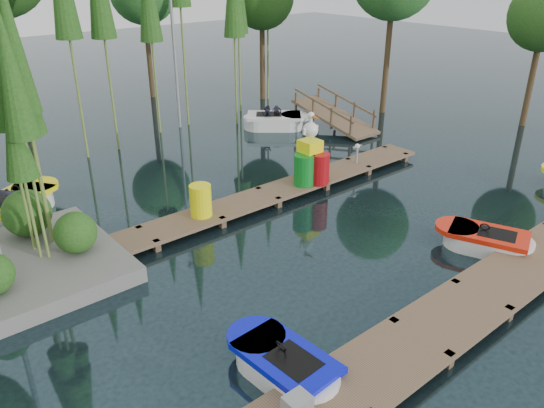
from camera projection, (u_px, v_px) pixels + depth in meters
ground_plane at (269, 256)px, 13.28m from camera, size 90.00×90.00×0.00m
near_dock at (420, 338)px, 10.05m from camera, size 18.00×1.50×0.50m
far_dock at (241, 204)px, 15.50m from camera, size 15.00×1.20×0.50m
lamp_rear at (172, 25)px, 21.43m from camera, size 0.30×0.30×7.25m
ramp at (334, 115)px, 22.77m from camera, size 1.50×3.94×1.49m
boat_blue at (284, 366)px, 9.38m from camera, size 1.23×2.48×0.81m
boat_red at (486, 241)px, 13.46m from camera, size 1.92×2.66×0.82m
boat_yellow_far at (16, 206)px, 15.22m from camera, size 3.13×2.68×1.45m
boat_white_far at (275, 121)px, 22.95m from camera, size 3.12×2.92×1.40m
yellow_barrel at (201, 200)px, 14.48m from camera, size 0.60×0.60×0.90m
drum_cluster at (312, 162)px, 16.61m from camera, size 1.30×1.19×2.25m
seagull_post at (357, 150)px, 18.15m from camera, size 0.44×0.24×0.70m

